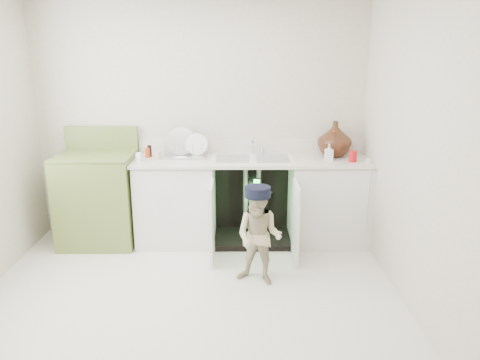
% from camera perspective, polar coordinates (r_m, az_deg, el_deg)
% --- Properties ---
extents(ground, '(3.50, 3.50, 0.00)m').
position_cam_1_polar(ground, '(4.04, -6.07, -14.03)').
color(ground, beige).
rests_on(ground, ground).
extents(room_shell, '(6.00, 5.50, 1.26)m').
position_cam_1_polar(room_shell, '(3.59, -6.65, 3.57)').
color(room_shell, '#BDB3A2').
rests_on(room_shell, ground).
extents(counter_run, '(2.44, 1.02, 1.27)m').
position_cam_1_polar(counter_run, '(4.94, 1.95, -2.10)').
color(counter_run, silver).
rests_on(counter_run, ground).
extents(avocado_stove, '(0.77, 0.65, 1.20)m').
position_cam_1_polar(avocado_stove, '(5.12, -16.86, -2.04)').
color(avocado_stove, olive).
rests_on(avocado_stove, ground).
extents(repair_worker, '(0.51, 0.83, 0.88)m').
position_cam_1_polar(repair_worker, '(4.07, 2.34, -6.74)').
color(repair_worker, beige).
rests_on(repair_worker, ground).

